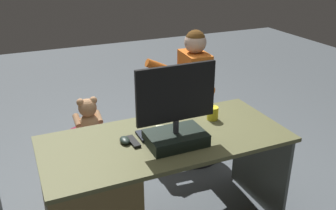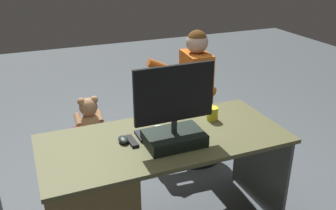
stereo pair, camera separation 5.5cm
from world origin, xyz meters
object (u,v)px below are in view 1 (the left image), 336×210
object	(u,v)px
computer_mouse	(125,140)
person	(185,88)
monitor	(176,120)
visitor_chair	(193,131)
desk	(106,196)
office_chair_teddy	(92,155)
teddy_bear	(88,117)
cup	(213,113)
tv_remote	(133,142)
keyboard	(169,131)

from	to	relation	value
computer_mouse	person	size ratio (longest dim) A/B	0.08
monitor	visitor_chair	xyz separation A→B (m)	(-0.60, -0.90, -0.63)
desk	office_chair_teddy	distance (m)	0.75
desk	teddy_bear	distance (m)	0.78
desk	person	distance (m)	1.27
cup	tv_remote	distance (m)	0.63
cup	tv_remote	size ratio (longest dim) A/B	0.62
computer_mouse	tv_remote	world-z (taller)	computer_mouse
desk	keyboard	size ratio (longest dim) A/B	3.75
keyboard	tv_remote	distance (m)	0.26
office_chair_teddy	person	world-z (taller)	person
teddy_bear	computer_mouse	bearing A→B (deg)	96.63
desk	computer_mouse	size ratio (longest dim) A/B	16.41
computer_mouse	monitor	bearing A→B (deg)	154.40
tv_remote	desk	bearing A→B (deg)	1.51
keyboard	computer_mouse	world-z (taller)	computer_mouse
visitor_chair	cup	bearing A→B (deg)	72.77
keyboard	desk	bearing A→B (deg)	7.14
cup	monitor	bearing A→B (deg)	28.86
computer_mouse	office_chair_teddy	distance (m)	0.85
cup	visitor_chair	xyz separation A→B (m)	(-0.21, -0.69, -0.52)
monitor	teddy_bear	world-z (taller)	monitor
monitor	person	bearing A→B (deg)	-119.56
monitor	office_chair_teddy	bearing A→B (deg)	-66.27
keyboard	person	size ratio (longest dim) A/B	0.35
computer_mouse	tv_remote	distance (m)	0.05
monitor	keyboard	distance (m)	0.22
desk	teddy_bear	size ratio (longest dim) A/B	4.96
tv_remote	teddy_bear	bearing A→B (deg)	-82.74
keyboard	cup	distance (m)	0.36
cup	computer_mouse	bearing A→B (deg)	6.34
teddy_bear	office_chair_teddy	bearing A→B (deg)	90.00
desk	monitor	world-z (taller)	monitor
keyboard	cup	bearing A→B (deg)	-171.36
tv_remote	person	distance (m)	1.08
computer_mouse	office_chair_teddy	bearing A→B (deg)	-83.27
monitor	office_chair_teddy	distance (m)	1.10
teddy_bear	cup	bearing A→B (deg)	139.69
visitor_chair	computer_mouse	bearing A→B (deg)	40.95
keyboard	tv_remote	world-z (taller)	keyboard
computer_mouse	person	distance (m)	1.10
computer_mouse	tv_remote	bearing A→B (deg)	154.14
monitor	office_chair_teddy	xyz separation A→B (m)	(0.37, -0.83, -0.62)
computer_mouse	visitor_chair	bearing A→B (deg)	-139.05
teddy_bear	visitor_chair	xyz separation A→B (m)	(-0.96, -0.05, -0.35)
keyboard	teddy_bear	size ratio (longest dim) A/B	1.32
computer_mouse	teddy_bear	distance (m)	0.73
tv_remote	keyboard	bearing A→B (deg)	-173.52
tv_remote	visitor_chair	bearing A→B (deg)	-139.43
monitor	tv_remote	xyz separation A→B (m)	(0.24, -0.11, -0.15)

